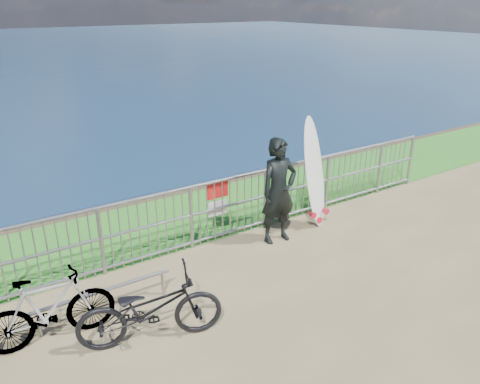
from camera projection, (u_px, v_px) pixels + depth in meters
grass_strip at (189, 217)px, 9.01m from camera, size 120.00×120.00×0.00m
railing at (218, 209)px, 7.94m from camera, size 10.06×0.10×1.13m
surfer at (279, 191)px, 7.82m from camera, size 0.69×0.47×1.83m
surfboard at (315, 177)px, 8.40m from camera, size 0.64×0.60×2.04m
bicycle_near at (150, 309)px, 5.59m from camera, size 1.85×1.08×0.92m
bicycle_far at (49, 309)px, 5.57m from camera, size 1.58×0.56×0.93m
bike_rack at (104, 293)px, 6.12m from camera, size 1.85×0.05×0.38m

